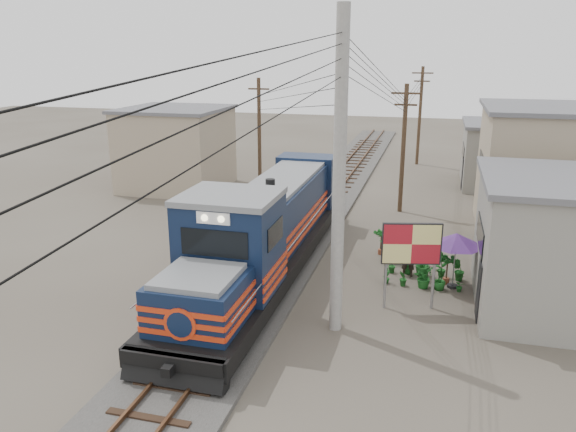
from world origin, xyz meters
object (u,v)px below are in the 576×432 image
(billboard, at_px, (412,246))
(market_umbrella, at_px, (456,240))
(vendor, at_px, (408,256))
(locomotive, at_px, (266,232))

(billboard, distance_m, market_umbrella, 2.77)
(vendor, bearing_deg, locomotive, 10.92)
(vendor, bearing_deg, market_umbrella, 156.28)
(billboard, relative_size, vendor, 1.84)
(billboard, xyz_separation_m, market_umbrella, (1.54, 2.27, -0.39))
(vendor, bearing_deg, billboard, 91.29)
(locomotive, height_order, billboard, locomotive)
(billboard, height_order, vendor, billboard)
(locomotive, height_order, vendor, locomotive)
(billboard, relative_size, market_umbrella, 1.34)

